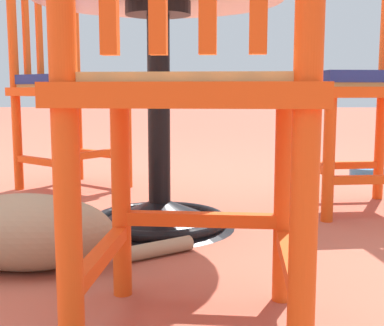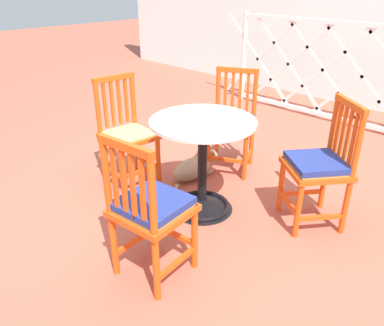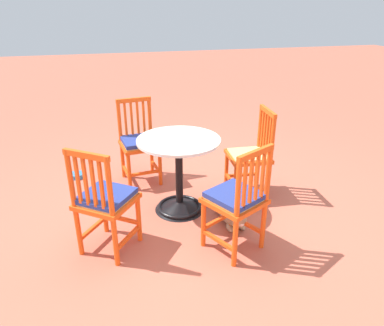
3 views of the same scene
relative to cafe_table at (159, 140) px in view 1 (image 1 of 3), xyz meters
The scene contains 7 objects.
ground_plane 0.31m from the cafe_table, 163.74° to the right, with size 24.00×24.00×0.00m, color #AD5642.
cafe_table is the anchor object (origin of this frame).
orange_chair_tucked_in 0.80m from the cafe_table, 68.75° to the right, with size 0.45×0.45×0.91m.
orange_chair_by_planter 0.84m from the cafe_table, 33.44° to the left, with size 0.56×0.56×0.91m.
orange_chair_at_corner 0.79m from the cafe_table, behind, with size 0.43×0.43×0.91m.
tabby_cat 0.56m from the cafe_table, 140.12° to the left, with size 0.28×0.73×0.23m.
pet_water_bowl 1.42m from the cafe_table, 44.35° to the right, with size 0.17×0.17×0.05m, color teal.
Camera 1 is at (-1.52, -0.10, 0.44)m, focal length 49.06 mm.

